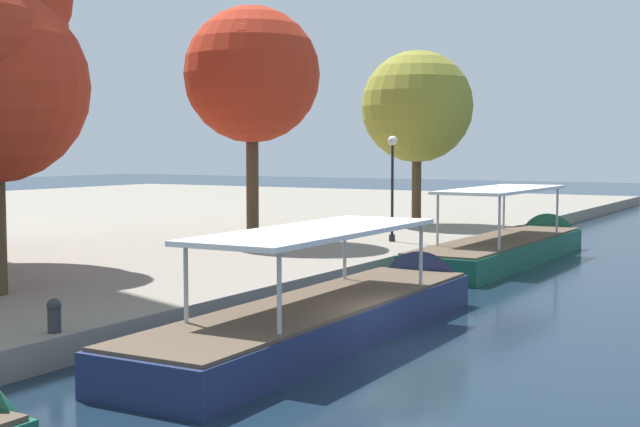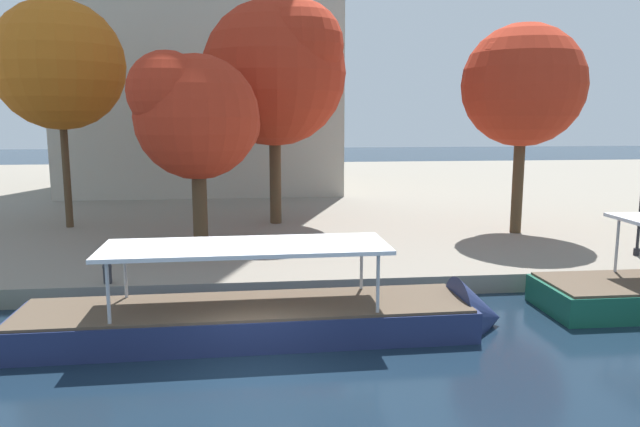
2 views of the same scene
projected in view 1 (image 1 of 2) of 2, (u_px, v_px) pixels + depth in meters
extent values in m
plane|color=#142333|center=(412.00, 351.00, 20.52)|extent=(220.00, 220.00, 0.00)
cube|color=navy|center=(318.00, 331.00, 21.50)|extent=(13.32, 3.16, 1.32)
cone|color=navy|center=(429.00, 291.00, 27.70)|extent=(1.44, 2.67, 2.65)
cube|color=brown|center=(318.00, 303.00, 21.45)|extent=(13.05, 3.01, 0.08)
cylinder|color=#B2B2B7|center=(345.00, 250.00, 25.13)|extent=(0.10, 0.10, 1.67)
cylinder|color=#B2B2B7|center=(421.00, 255.00, 23.98)|extent=(0.10, 0.10, 1.67)
cylinder|color=#B2B2B7|center=(186.00, 284.00, 18.78)|extent=(0.10, 0.10, 1.67)
cylinder|color=#B2B2B7|center=(279.00, 293.00, 17.63)|extent=(0.10, 0.10, 1.67)
cube|color=silver|center=(318.00, 231.00, 21.32)|extent=(8.27, 2.84, 0.12)
cube|color=#14513D|center=(501.00, 257.00, 36.50)|extent=(14.01, 3.17, 1.37)
cone|color=#14513D|center=(552.00, 241.00, 42.93)|extent=(1.42, 2.78, 2.77)
cube|color=brown|center=(501.00, 240.00, 36.45)|extent=(13.73, 3.01, 0.08)
cylinder|color=#B2B2B7|center=(504.00, 208.00, 40.30)|extent=(0.10, 0.10, 1.98)
cylinder|color=#B2B2B7|center=(557.00, 210.00, 39.04)|extent=(0.10, 0.10, 1.98)
cylinder|color=#B2B2B7|center=(438.00, 220.00, 33.70)|extent=(0.10, 0.10, 1.98)
cylinder|color=#B2B2B7|center=(499.00, 223.00, 32.44)|extent=(0.10, 0.10, 1.98)
cube|color=silver|center=(502.00, 190.00, 36.29)|extent=(8.69, 2.89, 0.12)
cylinder|color=#2D2D33|center=(54.00, 321.00, 19.18)|extent=(0.29, 0.29, 0.52)
sphere|color=#2D2D33|center=(54.00, 306.00, 19.16)|extent=(0.32, 0.32, 0.32)
cylinder|color=black|center=(392.00, 193.00, 38.13)|extent=(0.12, 0.12, 4.20)
sphere|color=white|center=(393.00, 141.00, 37.96)|extent=(0.41, 0.41, 0.41)
cylinder|color=black|center=(392.00, 238.00, 38.27)|extent=(0.26, 0.26, 0.30)
cylinder|color=#4C3823|center=(416.00, 186.00, 46.89)|extent=(0.51, 0.51, 4.06)
sphere|color=olive|center=(417.00, 106.00, 46.58)|extent=(5.93, 5.93, 5.93)
sphere|color=olive|center=(424.00, 111.00, 46.88)|extent=(4.02, 4.02, 4.02)
sphere|color=olive|center=(408.00, 115.00, 47.18)|extent=(3.49, 3.49, 3.49)
sphere|color=#B22D19|center=(3.00, 27.00, 29.57)|extent=(3.69, 3.69, 3.69)
cylinder|color=#4C3823|center=(252.00, 184.00, 38.31)|extent=(0.54, 0.54, 5.03)
sphere|color=#B22D19|center=(252.00, 74.00, 37.97)|extent=(5.90, 5.90, 5.90)
sphere|color=#B22D19|center=(226.00, 85.00, 38.80)|extent=(3.62, 3.62, 3.62)
sphere|color=#B22D19|center=(248.00, 51.00, 36.62)|extent=(2.80, 2.80, 2.80)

